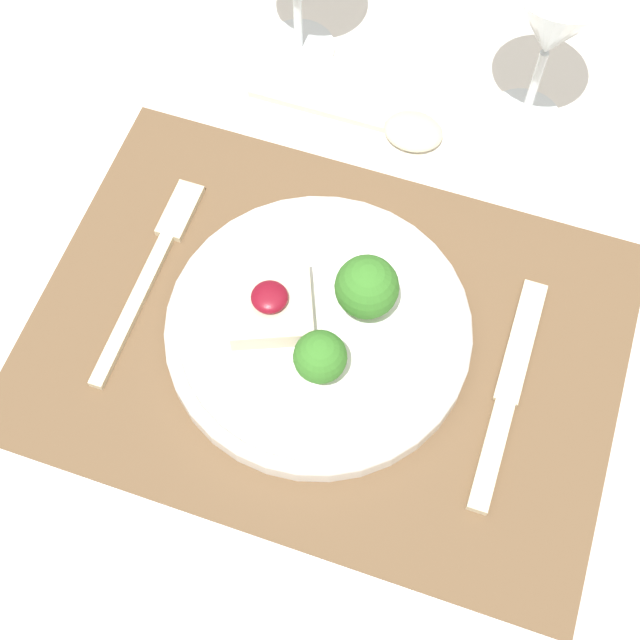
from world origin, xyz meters
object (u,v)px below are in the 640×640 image
Objects in this scene: dinner_plate at (321,322)px; fork at (154,264)px; spoon at (395,127)px; knife at (504,406)px; wine_glass_near at (554,23)px.

dinner_plate reaches higher than fork.
spoon reaches higher than fork.
spoon is (0.15, 0.21, 0.00)m from fork.
dinner_plate reaches higher than spoon.
dinner_plate is 0.16m from fork.
fork is 0.26m from spoon.
knife is 1.19× the size of wine_glass_near.
spoon is (-0.00, 0.22, -0.01)m from dinner_plate.
wine_glass_near reaches higher than knife.
dinner_plate is 0.16m from knife.
dinner_plate is at bearing -85.15° from spoon.
dinner_plate is 0.22m from spoon.
dinner_plate is 1.22× the size of knife.
wine_glass_near is (0.11, 0.05, 0.12)m from spoon.
fork is at bearing -135.96° from wine_glass_near.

